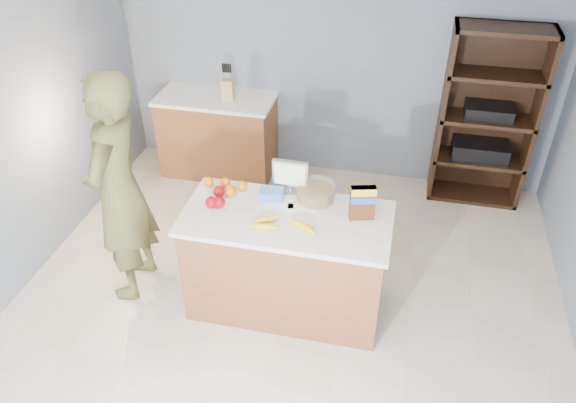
% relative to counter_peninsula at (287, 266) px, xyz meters
% --- Properties ---
extents(floor, '(4.50, 5.00, 0.02)m').
position_rel_counter_peninsula_xyz_m(floor, '(0.00, -0.30, -0.42)').
color(floor, beige).
rests_on(floor, ground).
extents(walls, '(4.52, 5.02, 2.51)m').
position_rel_counter_peninsula_xyz_m(walls, '(0.00, -0.30, 1.24)').
color(walls, slate).
rests_on(walls, ground).
extents(counter_peninsula, '(1.56, 0.76, 0.90)m').
position_rel_counter_peninsula_xyz_m(counter_peninsula, '(0.00, 0.00, 0.00)').
color(counter_peninsula, brown).
rests_on(counter_peninsula, ground).
extents(back_cabinet, '(1.24, 0.62, 0.90)m').
position_rel_counter_peninsula_xyz_m(back_cabinet, '(-1.20, 1.90, 0.04)').
color(back_cabinet, brown).
rests_on(back_cabinet, ground).
extents(shelving_unit, '(0.90, 0.40, 1.80)m').
position_rel_counter_peninsula_xyz_m(shelving_unit, '(1.55, 2.05, 0.45)').
color(shelving_unit, black).
rests_on(shelving_unit, ground).
extents(person, '(0.51, 0.73, 1.93)m').
position_rel_counter_peninsula_xyz_m(person, '(-1.31, -0.04, 0.55)').
color(person, brown).
rests_on(person, ground).
extents(knife_block, '(0.12, 0.10, 0.31)m').
position_rel_counter_peninsula_xyz_m(knife_block, '(-1.04, 1.85, 0.60)').
color(knife_block, tan).
rests_on(knife_block, back_cabinet).
extents(envelopes, '(0.42, 0.17, 0.00)m').
position_rel_counter_peninsula_xyz_m(envelopes, '(0.00, 0.13, 0.49)').
color(envelopes, white).
rests_on(envelopes, counter_peninsula).
extents(bananas, '(0.51, 0.19, 0.05)m').
position_rel_counter_peninsula_xyz_m(bananas, '(0.01, -0.13, 0.51)').
color(bananas, yellow).
rests_on(bananas, counter_peninsula).
extents(apples, '(0.15, 0.24, 0.09)m').
position_rel_counter_peninsula_xyz_m(apples, '(-0.56, 0.04, 0.53)').
color(apples, '#93060E').
rests_on(apples, counter_peninsula).
extents(oranges, '(0.36, 0.20, 0.08)m').
position_rel_counter_peninsula_xyz_m(oranges, '(-0.54, 0.22, 0.52)').
color(oranges, orange).
rests_on(oranges, counter_peninsula).
extents(blue_carton, '(0.20, 0.15, 0.08)m').
position_rel_counter_peninsula_xyz_m(blue_carton, '(-0.17, 0.20, 0.52)').
color(blue_carton, blue).
rests_on(blue_carton, counter_peninsula).
extents(salad_bowl, '(0.30, 0.30, 0.13)m').
position_rel_counter_peninsula_xyz_m(salad_bowl, '(0.17, 0.27, 0.54)').
color(salad_bowl, '#267219').
rests_on(salad_bowl, counter_peninsula).
extents(tv, '(0.28, 0.12, 0.28)m').
position_rel_counter_peninsula_xyz_m(tv, '(-0.04, 0.32, 0.64)').
color(tv, silver).
rests_on(tv, counter_peninsula).
extents(cereal_box, '(0.19, 0.11, 0.27)m').
position_rel_counter_peninsula_xyz_m(cereal_box, '(0.54, 0.10, 0.64)').
color(cereal_box, '#592B14').
rests_on(cereal_box, counter_peninsula).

